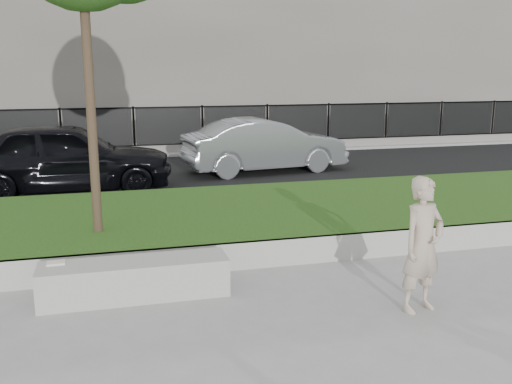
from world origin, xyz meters
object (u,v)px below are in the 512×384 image
object	(u,v)px
stone_bench	(135,279)
man	(423,245)
book	(56,263)
car_dark	(65,157)
car_silver	(265,145)

from	to	relation	value
stone_bench	man	world-z (taller)	man
book	car_dark	size ratio (longest dim) A/B	0.05
car_dark	man	bearing A→B (deg)	-149.76
man	car_dark	world-z (taller)	car_dark
man	book	size ratio (longest dim) A/B	7.46
book	car_dark	distance (m)	6.38
stone_bench	car_silver	world-z (taller)	car_silver
car_silver	book	bearing A→B (deg)	140.69
man	car_silver	world-z (taller)	man
man	car_silver	bearing A→B (deg)	69.94
man	book	world-z (taller)	man
car_dark	stone_bench	bearing A→B (deg)	-169.17
stone_bench	car_dark	bearing A→B (deg)	100.31
car_dark	car_silver	world-z (taller)	car_dark
book	car_silver	world-z (taller)	car_silver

